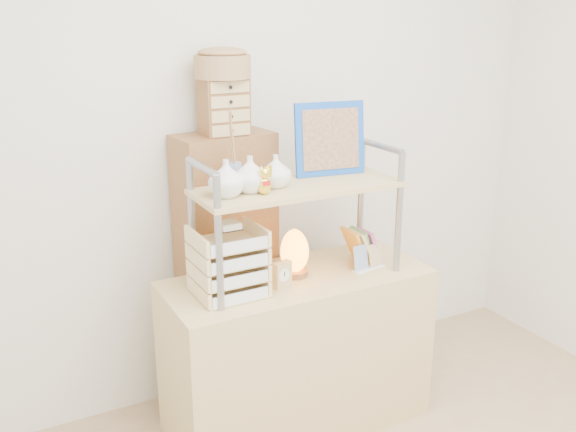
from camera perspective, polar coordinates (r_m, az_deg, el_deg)
name	(u,v)px	position (r m, az deg, el deg)	size (l,w,h in m)	color
room_shell	(430,77)	(1.99, 12.52, 12.00)	(3.42, 3.41, 2.61)	silver
desk	(297,351)	(3.04, 0.83, -11.91)	(1.20, 0.50, 0.75)	tan
cabinet	(227,271)	(3.14, -5.43, -4.93)	(0.45, 0.24, 1.35)	brown
hutch	(286,183)	(2.72, -0.22, 2.93)	(0.90, 0.34, 0.75)	gray
letter_tray	(230,266)	(2.66, -5.20, -4.47)	(0.27, 0.25, 0.32)	#D1BB7D
salt_lamp	(294,252)	(2.85, 0.56, -3.24)	(0.14, 0.13, 0.22)	brown
desk_clock	(282,275)	(2.74, -0.51, -5.25)	(0.09, 0.05, 0.12)	tan
postcard_stand	(368,262)	(2.97, 7.13, -4.06)	(0.17, 0.07, 0.12)	white
drawer_chest	(224,107)	(2.91, -5.72, 9.64)	(0.20, 0.16, 0.25)	brown
woven_basket	(222,66)	(2.89, -5.85, 13.09)	(0.25, 0.25, 0.10)	olive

